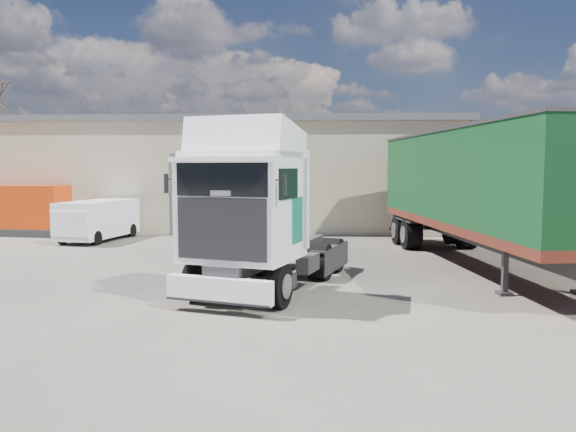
{
  "coord_description": "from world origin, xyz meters",
  "views": [
    {
      "loc": [
        2.34,
        -14.56,
        3.01
      ],
      "look_at": [
        1.52,
        3.0,
        1.47
      ],
      "focal_mm": 35.0,
      "sensor_mm": 36.0,
      "label": 1
    }
  ],
  "objects_px": {
    "box_trailer": "(477,183)",
    "tractor_unit": "(257,222)",
    "panel_van": "(96,220)",
    "orange_skip": "(34,213)"
  },
  "relations": [
    {
      "from": "panel_van",
      "to": "box_trailer",
      "type": "bearing_deg",
      "value": -9.71
    },
    {
      "from": "panel_van",
      "to": "orange_skip",
      "type": "xyz_separation_m",
      "value": [
        -3.61,
        1.96,
        0.12
      ]
    },
    {
      "from": "box_trailer",
      "to": "tractor_unit",
      "type": "bearing_deg",
      "value": -152.31
    },
    {
      "from": "tractor_unit",
      "to": "orange_skip",
      "type": "bearing_deg",
      "value": 152.24
    },
    {
      "from": "tractor_unit",
      "to": "box_trailer",
      "type": "height_order",
      "value": "box_trailer"
    },
    {
      "from": "tractor_unit",
      "to": "box_trailer",
      "type": "distance_m",
      "value": 7.65
    },
    {
      "from": "panel_van",
      "to": "orange_skip",
      "type": "bearing_deg",
      "value": 161.77
    },
    {
      "from": "box_trailer",
      "to": "panel_van",
      "type": "distance_m",
      "value": 14.85
    },
    {
      "from": "box_trailer",
      "to": "orange_skip",
      "type": "distance_m",
      "value": 18.89
    },
    {
      "from": "orange_skip",
      "to": "box_trailer",
      "type": "bearing_deg",
      "value": -15.06
    }
  ]
}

